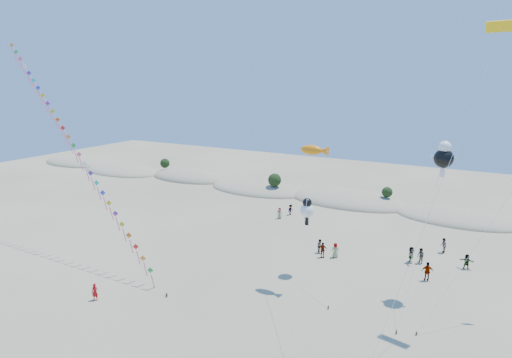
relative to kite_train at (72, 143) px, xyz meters
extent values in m
ellipsoid|color=tan|center=(-43.17, 33.93, -12.19)|extent=(17.00, 9.35, 3.20)
ellipsoid|color=#203915|center=(-43.17, 33.93, -11.31)|extent=(13.60, 6.12, 0.68)
ellipsoid|color=tan|center=(-27.17, 32.53, -12.19)|extent=(18.00, 9.90, 2.80)
ellipsoid|color=#203915|center=(-27.17, 32.53, -11.42)|extent=(14.40, 6.48, 0.72)
ellipsoid|color=tan|center=(-11.17, 34.33, -12.19)|extent=(16.00, 8.80, 3.60)
ellipsoid|color=#203915|center=(-11.17, 34.33, -11.20)|extent=(12.80, 5.76, 0.64)
ellipsoid|color=tan|center=(4.83, 32.93, -12.19)|extent=(17.60, 9.68, 3.00)
ellipsoid|color=#203915|center=(4.83, 32.93, -11.37)|extent=(14.08, 6.34, 0.70)
ellipsoid|color=tan|center=(20.83, 33.63, -12.19)|extent=(19.00, 10.45, 3.40)
ellipsoid|color=#203915|center=(20.83, 33.63, -11.26)|extent=(15.20, 6.84, 0.76)
ellipsoid|color=tan|center=(36.83, 32.23, -12.19)|extent=(16.40, 9.02, 2.80)
ellipsoid|color=#203915|center=(36.83, 32.23, -11.42)|extent=(13.12, 5.90, 0.66)
sphere|color=black|center=(-17.17, 34.53, -9.83)|extent=(1.90, 1.90, 1.90)
sphere|color=black|center=(8.83, 31.73, -9.71)|extent=(2.20, 2.20, 2.20)
sphere|color=black|center=(26.83, 33.73, -9.95)|extent=(1.60, 1.60, 1.60)
cube|color=#3F2D1E|center=(15.79, -3.95, -12.02)|extent=(0.12, 0.12, 0.35)
cylinder|color=silver|center=(1.02, -0.27, -0.69)|extent=(29.57, 7.40, 23.03)
cube|color=green|center=(13.47, -3.37, -10.38)|extent=(1.14, 0.45, 1.20)
cube|color=pink|center=(13.65, -3.32, -11.48)|extent=(0.19, 0.45, 1.55)
cube|color=orange|center=(12.38, -3.10, -9.53)|extent=(1.14, 0.45, 1.20)
cube|color=pink|center=(12.56, -3.05, -10.63)|extent=(0.19, 0.45, 1.55)
cube|color=red|center=(11.29, -2.83, -8.69)|extent=(1.14, 0.45, 1.20)
cube|color=pink|center=(11.47, -2.78, -9.79)|extent=(0.19, 0.45, 1.55)
cube|color=#E95B13|center=(10.20, -2.56, -7.84)|extent=(1.14, 0.45, 1.20)
cube|color=pink|center=(10.38, -2.51, -8.94)|extent=(0.19, 0.45, 1.55)
cube|color=#BAD118|center=(9.12, -2.29, -6.99)|extent=(1.14, 0.45, 1.20)
cube|color=pink|center=(9.30, -2.24, -8.09)|extent=(0.19, 0.45, 1.55)
cube|color=purple|center=(8.03, -2.01, -6.14)|extent=(1.14, 0.45, 1.20)
cube|color=pink|center=(8.21, -1.96, -7.24)|extent=(0.19, 0.45, 1.55)
cube|color=yellow|center=(6.94, -1.74, -5.29)|extent=(1.14, 0.45, 1.20)
cube|color=pink|center=(7.12, -1.69, -6.39)|extent=(0.19, 0.45, 1.55)
cube|color=blue|center=(5.85, -1.47, -4.45)|extent=(1.14, 0.45, 1.20)
cube|color=pink|center=(6.03, -1.42, -5.55)|extent=(0.19, 0.45, 1.55)
cube|color=#1AC7AA|center=(4.76, -1.20, -3.60)|extent=(1.14, 0.45, 1.20)
cube|color=pink|center=(4.94, -1.15, -4.70)|extent=(0.19, 0.45, 1.55)
cube|color=#5429A5|center=(3.67, -0.93, -2.75)|extent=(1.14, 0.45, 1.20)
cube|color=pink|center=(3.85, -0.88, -3.85)|extent=(0.19, 0.45, 1.55)
cube|color=white|center=(2.58, -0.65, -1.90)|extent=(1.14, 0.45, 1.20)
cube|color=pink|center=(2.76, -0.60, -3.00)|extent=(0.19, 0.45, 1.55)
cube|color=#FF507E|center=(1.49, -0.38, -1.05)|extent=(1.14, 0.45, 1.20)
cube|color=pink|center=(1.67, -0.33, -2.15)|extent=(0.19, 0.45, 1.55)
cube|color=green|center=(0.40, -0.11, -0.20)|extent=(1.14, 0.45, 1.20)
cube|color=pink|center=(0.58, -0.06, -1.30)|extent=(0.19, 0.45, 1.55)
cube|color=orange|center=(-0.69, 0.16, 0.64)|extent=(1.14, 0.45, 1.20)
cube|color=pink|center=(-0.51, 0.21, -0.46)|extent=(0.19, 0.45, 1.55)
cube|color=red|center=(-1.78, 0.43, 1.49)|extent=(1.14, 0.45, 1.20)
cube|color=pink|center=(-1.60, 0.48, 0.39)|extent=(0.19, 0.45, 1.55)
cube|color=#E95B13|center=(-2.86, 0.70, 2.34)|extent=(1.14, 0.45, 1.20)
cube|color=pink|center=(-2.68, 0.75, 1.24)|extent=(0.19, 0.45, 1.55)
cube|color=#BAD118|center=(-3.95, 0.98, 3.19)|extent=(1.14, 0.45, 1.20)
cube|color=pink|center=(-3.77, 1.03, 2.09)|extent=(0.19, 0.45, 1.55)
cube|color=purple|center=(-5.04, 1.25, 4.04)|extent=(1.14, 0.45, 1.20)
cube|color=pink|center=(-4.86, 1.30, 2.94)|extent=(0.19, 0.45, 1.55)
cube|color=yellow|center=(-6.13, 1.52, 4.88)|extent=(1.14, 0.45, 1.20)
cube|color=pink|center=(-5.95, 1.57, 3.78)|extent=(0.19, 0.45, 1.55)
cube|color=blue|center=(-7.22, 1.79, 5.73)|extent=(1.14, 0.45, 1.20)
cube|color=pink|center=(-7.04, 1.84, 4.63)|extent=(0.19, 0.45, 1.55)
cube|color=#1AC7AA|center=(-8.31, 2.06, 6.58)|extent=(1.14, 0.45, 1.20)
cube|color=pink|center=(-8.13, 2.11, 5.48)|extent=(0.19, 0.45, 1.55)
cube|color=#5429A5|center=(-9.40, 2.33, 7.43)|extent=(1.14, 0.45, 1.20)
cube|color=pink|center=(-9.22, 2.38, 6.33)|extent=(0.19, 0.45, 1.55)
cube|color=white|center=(-10.49, 2.61, 8.28)|extent=(1.14, 0.45, 1.20)
cube|color=pink|center=(-10.31, 2.66, 7.18)|extent=(0.19, 0.45, 1.55)
cube|color=#FF507E|center=(-11.58, 2.88, 9.12)|extent=(1.14, 0.45, 1.20)
cube|color=pink|center=(-11.40, 2.93, 8.02)|extent=(0.19, 0.45, 1.55)
cube|color=green|center=(-12.67, 3.15, 9.97)|extent=(1.14, 0.45, 1.20)
cube|color=pink|center=(-12.49, 3.20, 8.87)|extent=(0.19, 0.45, 1.55)
cube|color=orange|center=(-13.76, 3.42, 10.82)|extent=(1.14, 0.45, 1.20)
cube|color=pink|center=(-13.58, 3.47, 9.72)|extent=(0.19, 0.45, 1.55)
cylinder|color=silver|center=(27.84, -1.87, -5.79)|extent=(4.37, 13.58, 12.81)
ellipsoid|color=orange|center=(25.67, 4.91, 0.60)|extent=(2.02, 0.89, 0.89)
cone|color=orange|center=(26.80, 4.91, 0.60)|extent=(0.81, 0.81, 0.81)
cube|color=#3F2D1E|center=(29.13, 1.04, -12.04)|extent=(0.10, 0.10, 0.30)
cylinder|color=silver|center=(26.92, 3.85, -8.95)|extent=(4.44, 5.66, 6.50)
sphere|color=white|center=(24.72, 6.67, -5.70)|extent=(1.35, 1.35, 1.35)
sphere|color=black|center=(24.72, 6.67, -4.89)|extent=(0.90, 0.90, 0.90)
cube|color=black|center=(24.72, 6.67, -6.78)|extent=(0.35, 0.18, 0.80)
cube|color=#3F2D1E|center=(34.90, 0.10, -12.04)|extent=(0.10, 0.10, 0.30)
cylinder|color=silver|center=(35.60, 4.18, -5.98)|extent=(1.42, 8.17, 12.44)
sphere|color=black|center=(36.29, 8.25, 0.23)|extent=(1.62, 1.62, 1.62)
sphere|color=white|center=(36.29, 8.25, 1.20)|extent=(1.05, 1.05, 1.05)
cube|color=white|center=(36.29, 8.25, -0.98)|extent=(0.35, 0.18, 0.80)
cube|color=white|center=(35.59, 8.25, 0.23)|extent=(0.60, 0.15, 0.25)
cube|color=white|center=(36.99, 8.25, 0.23)|extent=(0.60, 0.15, 0.25)
cylinder|color=silver|center=(36.77, 0.31, -0.89)|extent=(5.48, 10.89, 22.61)
cube|color=yellow|center=(39.50, 5.74, 10.41)|extent=(2.32, 0.95, 0.82)
cube|color=black|center=(39.50, 5.76, 10.41)|extent=(2.24, 0.57, 0.19)
cube|color=#3F2D1E|center=(36.27, 0.66, -12.04)|extent=(0.10, 0.10, 0.30)
cylinder|color=silver|center=(39.08, 4.11, -6.54)|extent=(5.66, 6.92, 11.32)
imported|color=#AA0D12|center=(10.68, -7.40, -11.41)|extent=(0.67, 0.56, 1.56)
imported|color=slate|center=(24.25, 12.03, -11.39)|extent=(0.95, 0.98, 1.60)
imported|color=slate|center=(26.18, 11.60, -11.36)|extent=(0.94, 0.77, 1.65)
imported|color=slate|center=(24.95, 10.96, -11.33)|extent=(1.07, 0.90, 1.72)
imported|color=slate|center=(34.53, 14.40, -11.34)|extent=(1.04, 1.04, 1.70)
imported|color=slate|center=(33.62, 14.17, -11.30)|extent=(0.73, 1.70, 1.77)
imported|color=slate|center=(38.85, 15.35, -11.40)|extent=(1.47, 0.50, 1.58)
imported|color=slate|center=(36.31, 18.63, -11.33)|extent=(0.78, 0.93, 1.71)
imported|color=slate|center=(15.10, 20.64, -11.41)|extent=(0.85, 0.65, 1.57)
imported|color=slate|center=(35.69, 10.63, -11.25)|extent=(1.19, 0.74, 1.89)
imported|color=slate|center=(15.75, 22.92, -11.44)|extent=(0.81, 1.09, 1.50)
camera|label=1|loc=(39.49, -30.50, 6.83)|focal=30.00mm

